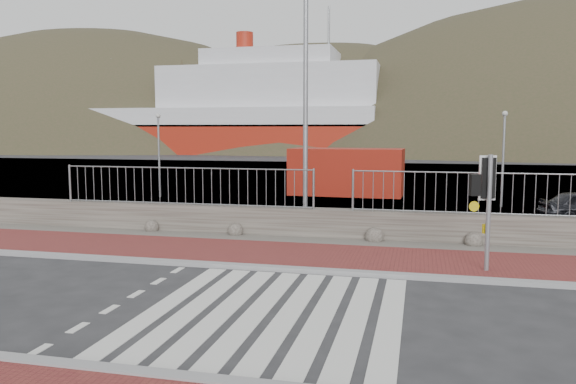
% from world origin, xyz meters
% --- Properties ---
extents(ground, '(220.00, 220.00, 0.00)m').
position_xyz_m(ground, '(0.00, 0.00, 0.00)').
color(ground, '#28282B').
rests_on(ground, ground).
extents(sidewalk_far, '(40.00, 3.00, 0.08)m').
position_xyz_m(sidewalk_far, '(0.00, 4.50, 0.04)').
color(sidewalk_far, maroon).
rests_on(sidewalk_far, ground).
extents(kerb_near, '(40.00, 0.25, 0.12)m').
position_xyz_m(kerb_near, '(0.00, -3.00, 0.05)').
color(kerb_near, gray).
rests_on(kerb_near, ground).
extents(kerb_far, '(40.00, 0.25, 0.12)m').
position_xyz_m(kerb_far, '(0.00, 3.00, 0.05)').
color(kerb_far, gray).
rests_on(kerb_far, ground).
extents(zebra_crossing, '(4.62, 5.60, 0.01)m').
position_xyz_m(zebra_crossing, '(-0.00, 0.00, 0.01)').
color(zebra_crossing, silver).
rests_on(zebra_crossing, ground).
extents(gravel_strip, '(40.00, 1.50, 0.06)m').
position_xyz_m(gravel_strip, '(0.00, 6.50, 0.03)').
color(gravel_strip, '#59544C').
rests_on(gravel_strip, ground).
extents(stone_wall, '(40.00, 0.60, 0.90)m').
position_xyz_m(stone_wall, '(0.00, 7.30, 0.45)').
color(stone_wall, '#4B443E').
rests_on(stone_wall, ground).
extents(railing, '(18.07, 0.07, 1.22)m').
position_xyz_m(railing, '(0.00, 7.15, 1.82)').
color(railing, gray).
rests_on(railing, stone_wall).
extents(quay, '(120.00, 40.00, 0.50)m').
position_xyz_m(quay, '(0.00, 27.90, 0.00)').
color(quay, '#4C4C4F').
rests_on(quay, ground).
extents(water, '(220.00, 50.00, 0.05)m').
position_xyz_m(water, '(0.00, 62.90, 0.00)').
color(water, '#3F4C54').
rests_on(water, ground).
extents(ferry, '(50.00, 16.00, 20.00)m').
position_xyz_m(ferry, '(-24.65, 67.90, 5.36)').
color(ferry, maroon).
rests_on(ferry, ground).
extents(hills_backdrop, '(254.00, 90.00, 100.00)m').
position_xyz_m(hills_backdrop, '(6.74, 87.90, -23.05)').
color(hills_backdrop, '#363821').
rests_on(hills_backdrop, ground).
extents(traffic_signal_far, '(0.68, 0.38, 2.76)m').
position_xyz_m(traffic_signal_far, '(4.06, 3.85, 2.00)').
color(traffic_signal_far, gray).
rests_on(traffic_signal_far, ground).
extents(streetlight, '(1.84, 0.33, 8.66)m').
position_xyz_m(streetlight, '(-0.90, 8.11, 4.87)').
color(streetlight, gray).
rests_on(streetlight, ground).
extents(shipping_container, '(5.78, 2.59, 2.37)m').
position_xyz_m(shipping_container, '(-1.11, 18.98, 1.19)').
color(shipping_container, '#9D1811').
rests_on(shipping_container, ground).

